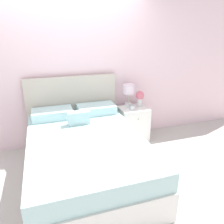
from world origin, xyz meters
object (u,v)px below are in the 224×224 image
nightstand (133,124)px  flower_vase (140,97)px  table_lamp (129,91)px  alarm_clock (132,108)px  bed (85,153)px

nightstand → flower_vase: size_ratio=2.18×
nightstand → table_lamp: size_ratio=1.50×
table_lamp → alarm_clock: (-0.00, -0.17, -0.25)m
alarm_clock → nightstand: bearing=50.7°
table_lamp → flower_vase: 0.23m
nightstand → flower_vase: flower_vase is taller
bed → table_lamp: bed is taller
bed → nightstand: bed is taller
table_lamp → flower_vase: (0.20, -0.05, -0.11)m
nightstand → bed: bearing=-143.9°
bed → alarm_clock: size_ratio=27.65×
alarm_clock → table_lamp: bearing=89.8°
alarm_clock → flower_vase: bearing=30.6°
bed → flower_vase: bearing=34.0°
flower_vase → alarm_clock: size_ratio=3.71×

